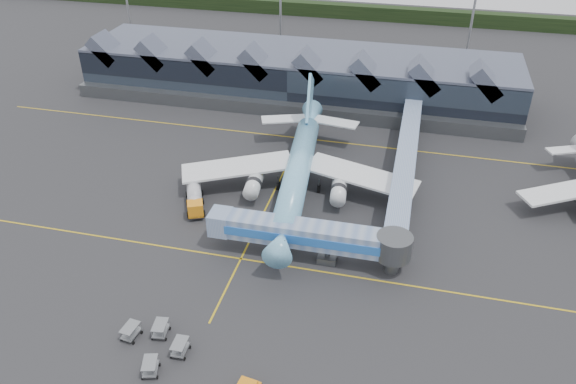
# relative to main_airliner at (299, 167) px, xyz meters

# --- Properties ---
(ground) EXTENTS (260.00, 260.00, 0.00)m
(ground) POSITION_rel_main_airliner_xyz_m (-3.59, -10.63, -4.08)
(ground) COLOR #242426
(ground) RESTS_ON ground
(taxi_stripes) EXTENTS (120.00, 60.00, 0.01)m
(taxi_stripes) POSITION_rel_main_airliner_xyz_m (-3.59, -0.63, -4.08)
(taxi_stripes) COLOR gold
(taxi_stripes) RESTS_ON ground
(tree_line_far) EXTENTS (260.00, 4.00, 4.00)m
(tree_line_far) POSITION_rel_main_airliner_xyz_m (-3.59, 99.37, -2.08)
(tree_line_far) COLOR black
(tree_line_far) RESTS_ON ground
(terminal) EXTENTS (90.00, 22.25, 12.52)m
(terminal) POSITION_rel_main_airliner_xyz_m (-8.66, 36.72, 0.80)
(terminal) COLOR black
(terminal) RESTS_ON ground
(light_masts) EXTENTS (132.40, 42.56, 22.45)m
(light_masts) POSITION_rel_main_airliner_xyz_m (17.41, 52.17, 8.41)
(light_masts) COLOR gray
(light_masts) RESTS_ON ground
(main_airliner) EXTENTS (37.42, 43.26, 13.89)m
(main_airliner) POSITION_rel_main_airliner_xyz_m (0.00, 0.00, 0.00)
(main_airliner) COLOR #69ABD5
(main_airliner) RESTS_ON ground
(jet_bridge) EXTENTS (26.59, 4.59, 5.60)m
(jet_bridge) POSITION_rel_main_airliner_xyz_m (6.43, -16.36, -0.31)
(jet_bridge) COLOR #6984B0
(jet_bridge) RESTS_ON ground
(fuel_truck) EXTENTS (5.45, 8.76, 3.02)m
(fuel_truck) POSITION_rel_main_airliner_xyz_m (-14.21, -8.11, -2.39)
(fuel_truck) COLOR black
(fuel_truck) RESTS_ON ground
(baggage_carts) EXTENTS (7.92, 7.67, 1.60)m
(baggage_carts) POSITION_rel_main_airliner_xyz_m (-7.87, -35.53, -3.18)
(baggage_carts) COLOR gray
(baggage_carts) RESTS_ON ground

